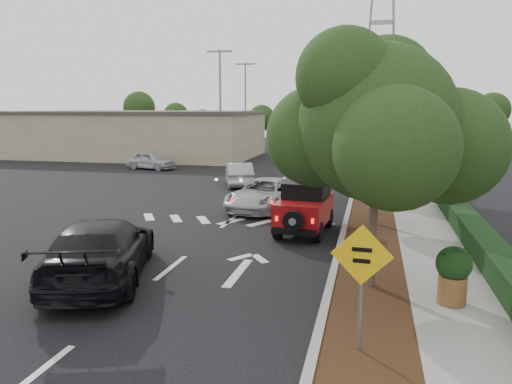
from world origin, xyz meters
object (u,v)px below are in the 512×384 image
(silver_suv_ahead, at_px, (265,194))
(black_suv_oncoming, at_px, (101,249))
(red_jeep, at_px, (306,206))
(speed_hump_sign, at_px, (361,271))

(silver_suv_ahead, distance_m, black_suv_oncoming, 10.26)
(black_suv_oncoming, bearing_deg, silver_suv_ahead, -121.42)
(red_jeep, distance_m, black_suv_oncoming, 7.88)
(red_jeep, distance_m, speed_hump_sign, 9.35)
(silver_suv_ahead, relative_size, black_suv_oncoming, 0.87)
(silver_suv_ahead, height_order, black_suv_oncoming, black_suv_oncoming)
(black_suv_oncoming, relative_size, speed_hump_sign, 2.39)
(silver_suv_ahead, xyz_separation_m, black_suv_oncoming, (-2.34, -9.99, 0.13))
(red_jeep, relative_size, silver_suv_ahead, 0.75)
(red_jeep, relative_size, black_suv_oncoming, 0.66)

